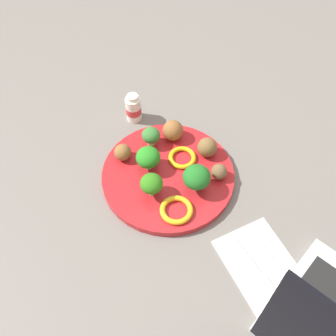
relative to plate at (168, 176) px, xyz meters
The scene contains 16 objects.
ground_plane 0.01m from the plate, ahead, with size 4.00×4.00×0.00m, color slate.
plate is the anchor object (origin of this frame).
broccoli_floret_mid_left 0.07m from the plate, 66.00° to the right, with size 0.05×0.05×0.05m.
broccoli_floret_mid_right 0.10m from the plate, behind, with size 0.04×0.04×0.04m.
broccoli_floret_back_left 0.08m from the plate, 24.92° to the left, with size 0.06×0.06×0.06m.
broccoli_floret_center 0.06m from the plate, 146.09° to the right, with size 0.05×0.05×0.05m.
meatball_back_left 0.11m from the plate, 146.60° to the right, with size 0.04×0.04×0.04m, color brown.
meatball_front_right 0.11m from the plate, 53.40° to the left, with size 0.03×0.03×0.03m, color brown.
meatball_center 0.10m from the plate, 89.21° to the left, with size 0.04×0.04×0.04m, color brown.
meatball_front_left 0.11m from the plate, 141.18° to the left, with size 0.05×0.05×0.05m, color brown.
pepper_ring_back_right 0.05m from the plate, 108.96° to the left, with size 0.06×0.06×0.01m, color gold.
pepper_ring_near_rim 0.09m from the plate, 22.51° to the right, with size 0.07×0.07×0.01m, color yellow.
napkin 0.27m from the plate, ahead, with size 0.17×0.12×0.01m, color white.
fork 0.28m from the plate, 11.54° to the left, with size 0.12×0.02×0.01m.
knife 0.27m from the plate, ahead, with size 0.15×0.02×0.01m.
yogurt_bottle 0.19m from the plate, behind, with size 0.04×0.04×0.07m.
Camera 1 is at (0.43, -0.28, 0.73)m, focal length 44.77 mm.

